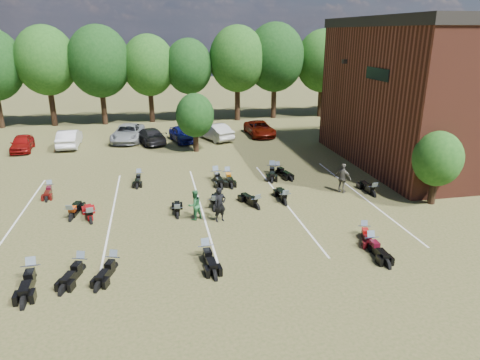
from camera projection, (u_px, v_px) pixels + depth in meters
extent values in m
plane|color=brown|center=(264.00, 225.00, 22.57)|extent=(160.00, 160.00, 0.00)
imported|color=maroon|center=(22.00, 143.00, 36.47)|extent=(1.96, 4.10, 1.35)
imported|color=silver|center=(69.00, 138.00, 37.77)|extent=(1.71, 4.71, 1.54)
imported|color=gray|center=(128.00, 133.00, 39.78)|extent=(3.26, 5.77, 1.52)
imported|color=black|center=(149.00, 136.00, 39.04)|extent=(3.37, 5.23, 1.41)
imported|color=navy|center=(182.00, 134.00, 39.54)|extent=(2.62, 4.47, 1.43)
imported|color=#9C9D98|center=(214.00, 132.00, 40.33)|extent=(3.32, 4.93, 1.54)
imported|color=#5B0F05|center=(260.00, 129.00, 41.89)|extent=(2.42, 5.05, 1.39)
imported|color=#36353A|center=(348.00, 125.00, 43.60)|extent=(3.40, 4.76, 1.28)
imported|color=black|center=(220.00, 205.00, 22.76)|extent=(0.80, 0.65, 1.90)
imported|color=#266637|center=(195.00, 205.00, 23.02)|extent=(1.02, 0.95, 1.67)
imported|color=#504D44|center=(343.00, 178.00, 26.83)|extent=(1.08, 1.17, 1.93)
cube|color=black|center=(344.00, 61.00, 32.98)|extent=(0.30, 0.40, 0.30)
cube|color=black|center=(377.00, 74.00, 28.53)|extent=(0.06, 3.00, 0.80)
cylinder|color=black|center=(2.00, 109.00, 44.83)|extent=(0.58, 0.58, 4.08)
cylinder|color=black|center=(52.00, 107.00, 45.77)|extent=(0.58, 0.58, 4.08)
ellipsoid|color=#1E4C19|center=(46.00, 66.00, 44.36)|extent=(6.00, 6.00, 6.90)
cylinder|color=black|center=(101.00, 106.00, 46.70)|extent=(0.57, 0.58, 4.08)
ellipsoid|color=#1E4C19|center=(96.00, 65.00, 45.30)|extent=(6.00, 6.00, 6.90)
cylinder|color=black|center=(147.00, 104.00, 47.64)|extent=(0.57, 0.58, 4.08)
ellipsoid|color=#1E4C19|center=(145.00, 64.00, 46.23)|extent=(6.00, 6.00, 6.90)
cylinder|color=black|center=(192.00, 103.00, 48.57)|extent=(0.58, 0.58, 4.08)
ellipsoid|color=#1E4C19|center=(191.00, 64.00, 47.17)|extent=(6.00, 6.00, 6.90)
cylinder|color=black|center=(235.00, 101.00, 49.51)|extent=(0.57, 0.58, 4.08)
ellipsoid|color=#1E4C19|center=(235.00, 63.00, 48.10)|extent=(6.00, 6.00, 6.90)
cylinder|color=black|center=(277.00, 100.00, 50.44)|extent=(0.57, 0.58, 4.08)
ellipsoid|color=#1E4C19|center=(278.00, 63.00, 49.04)|extent=(6.00, 6.00, 6.90)
cylinder|color=black|center=(317.00, 99.00, 51.38)|extent=(0.57, 0.58, 4.08)
ellipsoid|color=#1E4C19|center=(319.00, 62.00, 49.97)|extent=(6.00, 6.00, 6.90)
cylinder|color=black|center=(355.00, 98.00, 52.32)|extent=(0.58, 0.58, 4.08)
ellipsoid|color=#1E4C19|center=(359.00, 61.00, 50.91)|extent=(6.00, 6.00, 6.90)
cylinder|color=black|center=(393.00, 97.00, 53.25)|extent=(0.58, 0.58, 4.08)
ellipsoid|color=#1E4C19|center=(397.00, 61.00, 51.85)|extent=(6.00, 6.00, 6.90)
cylinder|color=black|center=(433.00, 190.00, 25.18)|extent=(0.24, 0.24, 1.71)
sphere|color=#1E4C19|center=(438.00, 159.00, 24.56)|extent=(2.80, 2.80, 2.80)
cylinder|color=black|center=(196.00, 140.00, 36.24)|extent=(0.24, 0.24, 1.90)
sphere|color=#1E4C19|center=(195.00, 115.00, 35.54)|extent=(3.20, 3.20, 3.20)
cube|color=silver|center=(16.00, 222.00, 22.91)|extent=(0.10, 14.00, 0.01)
cube|color=silver|center=(112.00, 215.00, 23.85)|extent=(0.10, 14.00, 0.01)
cube|color=silver|center=(201.00, 208.00, 24.79)|extent=(0.10, 14.00, 0.01)
cube|color=silver|center=(284.00, 201.00, 25.72)|extent=(0.10, 14.00, 0.01)
cube|color=silver|center=(361.00, 195.00, 26.66)|extent=(0.10, 14.00, 0.01)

